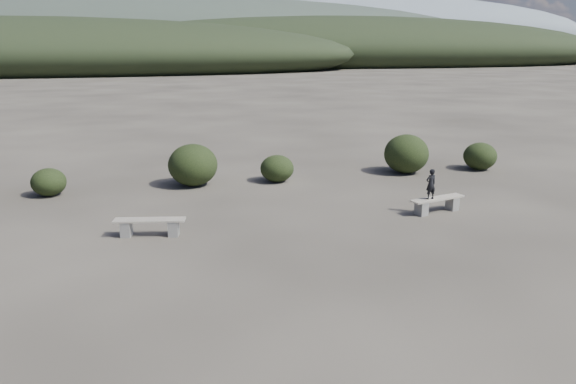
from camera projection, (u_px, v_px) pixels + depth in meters
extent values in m
plane|color=#322D27|center=(324.00, 298.00, 10.30)|extent=(1200.00, 1200.00, 0.00)
cube|color=slate|center=(126.00, 229.00, 13.54)|extent=(0.29, 0.37, 0.38)
cube|color=slate|center=(174.00, 228.00, 13.59)|extent=(0.29, 0.37, 0.38)
cube|color=gray|center=(149.00, 220.00, 13.51)|extent=(1.74, 0.62, 0.05)
cube|color=slate|center=(421.00, 208.00, 15.22)|extent=(0.31, 0.38, 0.37)
cube|color=slate|center=(452.00, 203.00, 15.72)|extent=(0.31, 0.38, 0.37)
cube|color=gray|center=(438.00, 199.00, 15.41)|extent=(1.70, 0.79, 0.05)
imported|color=black|center=(431.00, 184.00, 15.18)|extent=(0.34, 0.26, 0.84)
ellipsoid|color=black|center=(49.00, 182.00, 17.11)|extent=(1.04, 1.04, 0.85)
ellipsoid|color=black|center=(193.00, 165.00, 18.26)|extent=(1.60, 1.60, 1.38)
ellipsoid|color=black|center=(277.00, 168.00, 18.84)|extent=(1.13, 1.13, 0.91)
ellipsoid|color=black|center=(406.00, 154.00, 20.07)|extent=(1.59, 1.59, 1.39)
ellipsoid|color=black|center=(480.00, 156.00, 20.65)|extent=(1.20, 1.20, 1.00)
ellipsoid|color=black|center=(27.00, 55.00, 89.94)|extent=(110.00, 40.00, 12.00)
ellipsoid|color=black|center=(348.00, 50.00, 120.44)|extent=(120.00, 44.00, 14.00)
ellipsoid|color=#2A342B|center=(178.00, 40.00, 160.39)|extent=(190.00, 64.00, 24.00)
ellipsoid|color=slate|center=(304.00, 33.00, 305.40)|extent=(340.00, 110.00, 44.00)
ellipsoid|color=#9399A5|center=(127.00, 31.00, 379.92)|extent=(460.00, 140.00, 56.00)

